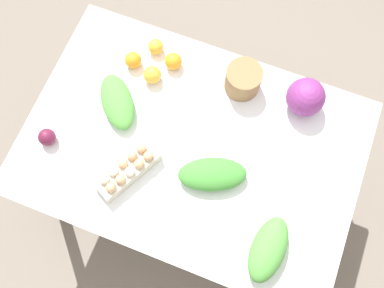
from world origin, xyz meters
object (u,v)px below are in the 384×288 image
Objects in this scene: orange_0 at (173,61)px; orange_1 at (156,47)px; greens_bunch_kale at (212,174)px; greens_bunch_dandelion at (268,249)px; orange_2 at (133,60)px; greens_bunch_beet_tops at (117,102)px; orange_3 at (152,75)px; beet_root at (47,137)px; egg_carton at (127,170)px; paper_bag at (243,80)px; cabbage_purple at (306,97)px.

orange_1 is at bearing 157.82° from orange_0.
orange_1 is (-0.42, 0.44, -0.01)m from greens_bunch_kale.
greens_bunch_dandelion reaches higher than orange_0.
greens_bunch_dandelion is 0.93m from orange_2.
greens_bunch_beet_tops is 0.18m from orange_3.
orange_0 is at bearing 55.31° from beet_root.
egg_carton reaches higher than beet_root.
egg_carton is 3.94× the size of orange_2.
paper_bag is 2.12× the size of beet_root.
greens_bunch_kale reaches higher than orange_2.
orange_1 is (-0.70, 0.62, -0.01)m from greens_bunch_dandelion.
cabbage_purple reaches higher than egg_carton.
orange_0 is at bearing 128.90° from greens_bunch_kale.
orange_1 is at bearing 176.25° from paper_bag.
orange_0 is (0.14, 0.25, -0.00)m from greens_bunch_beet_tops.
greens_bunch_kale reaches higher than beet_root.
orange_3 is at bearing 143.12° from greens_bunch_dandelion.
orange_1 is (0.05, 0.29, -0.00)m from greens_bunch_beet_tops.
beet_root is (-0.90, -0.51, -0.04)m from cabbage_purple.
beet_root is at bearing -112.49° from orange_2.
greens_bunch_dandelion is 0.95× the size of greens_bunch_kale.
greens_bunch_beet_tops is 3.64× the size of beet_root.
greens_bunch_kale is at bearing -35.48° from orange_2.
greens_bunch_beet_tops reaches higher than beet_root.
orange_0 is 0.17m from orange_2.
orange_1 is at bearing 56.38° from orange_2.
greens_bunch_dandelion is 0.83m from orange_3.
orange_2 is at bearing 94.95° from greens_bunch_beet_tops.
greens_bunch_dandelion reaches higher than greens_bunch_beet_tops.
greens_bunch_beet_tops is at bearing 155.93° from greens_bunch_dandelion.
egg_carton is at bearing -57.93° from greens_bunch_beet_tops.
greens_bunch_kale is 0.59m from orange_2.
orange_0 is at bearing -177.92° from cabbage_purple.
orange_1 is at bearing 106.73° from orange_3.
cabbage_purple reaches higher than greens_bunch_dandelion.
beet_root is (-0.35, 0.01, -0.01)m from egg_carton.
paper_bag is at bearing -3.75° from orange_1.
orange_3 is at bearing 54.83° from beet_root.
egg_carton is 1.90× the size of paper_bag.
paper_bag is 0.30m from orange_0.
beet_root is (-0.94, 0.10, -0.01)m from greens_bunch_dandelion.
orange_0 is 0.11m from orange_3.
orange_0 is (-0.30, -0.01, -0.02)m from paper_bag.
paper_bag reaches higher than orange_3.
orange_0 is 0.97× the size of orange_3.
orange_2 is (-0.48, 0.34, -0.00)m from greens_bunch_kale.
greens_bunch_beet_tops and orange_3 have the same top height.
greens_bunch_dandelion is 0.99× the size of greens_bunch_beet_tops.
greens_bunch_dandelion is at bearing -41.77° from orange_1.
paper_bag is 2.03× the size of orange_0.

